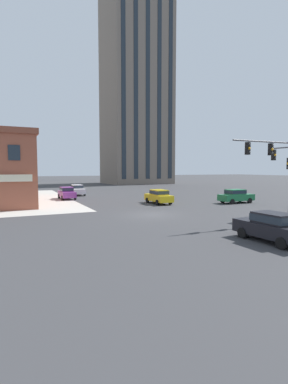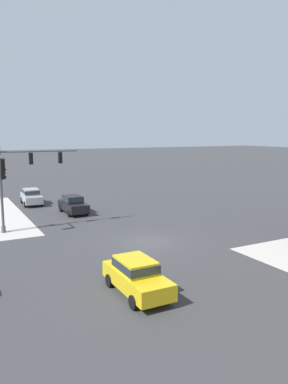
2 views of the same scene
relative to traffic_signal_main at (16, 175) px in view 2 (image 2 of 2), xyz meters
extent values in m
plane|color=#38383A|center=(-7.48, 7.17, -4.42)|extent=(320.00, 320.00, 0.00)
cylinder|color=#4C4C51|center=(1.13, -0.20, -4.17)|extent=(0.32, 0.32, 0.50)
cylinder|color=#4C4C51|center=(1.13, -0.20, -1.01)|extent=(0.20, 0.20, 6.82)
cylinder|color=#4C4C51|center=(-1.86, -0.20, 1.76)|extent=(5.99, 0.12, 0.12)
cylinder|color=#4C4C51|center=(1.13, 0.70, 1.46)|extent=(0.11, 1.80, 0.11)
cube|color=black|center=(-1.17, -0.20, 1.21)|extent=(0.28, 0.28, 0.90)
sphere|color=#282828|center=(-1.17, -0.36, 1.49)|extent=(0.18, 0.18, 0.18)
sphere|color=orange|center=(-1.17, -0.36, 1.21)|extent=(0.18, 0.18, 0.18)
sphere|color=#282828|center=(-1.17, -0.36, 0.93)|extent=(0.18, 0.18, 0.18)
cube|color=black|center=(-3.48, -0.20, 1.21)|extent=(0.28, 0.28, 0.90)
sphere|color=#282828|center=(-3.48, -0.36, 1.49)|extent=(0.18, 0.18, 0.18)
sphere|color=orange|center=(-3.48, -0.36, 1.21)|extent=(0.18, 0.18, 0.18)
sphere|color=#282828|center=(-3.48, -0.36, 0.93)|extent=(0.18, 0.18, 0.18)
cube|color=black|center=(0.93, -0.20, 0.16)|extent=(0.28, 0.28, 0.90)
sphere|color=#282828|center=(0.77, -0.20, 0.44)|extent=(0.18, 0.18, 0.18)
sphere|color=orange|center=(0.77, -0.20, 0.16)|extent=(0.18, 0.18, 0.18)
sphere|color=#282828|center=(0.77, -0.20, -0.12)|extent=(0.18, 0.18, 0.18)
cube|color=black|center=(1.13, 1.50, 0.91)|extent=(0.28, 0.28, 0.90)
sphere|color=#282828|center=(1.13, 1.34, 1.19)|extent=(0.18, 0.18, 0.18)
sphere|color=orange|center=(1.13, 1.34, 0.91)|extent=(0.18, 0.18, 0.18)
sphere|color=#282828|center=(1.13, 1.34, 0.63)|extent=(0.18, 0.18, 0.18)
cube|color=#99999E|center=(-3.15, -10.95, -3.72)|extent=(1.98, 4.48, 0.76)
cube|color=#99999E|center=(-3.16, -11.10, -3.04)|extent=(1.60, 2.19, 0.60)
cube|color=#232D38|center=(-3.16, -11.10, -3.04)|extent=(1.64, 2.28, 0.40)
cylinder|color=black|center=(-3.92, -9.54, -4.10)|extent=(0.25, 0.65, 0.64)
cylinder|color=black|center=(-2.25, -9.63, -4.10)|extent=(0.25, 0.65, 0.64)
cylinder|color=black|center=(-4.06, -12.27, -4.10)|extent=(0.25, 0.65, 0.64)
cylinder|color=black|center=(-2.39, -12.35, -4.10)|extent=(0.25, 0.65, 0.64)
cube|color=black|center=(-5.75, -4.48, -3.72)|extent=(1.79, 4.41, 0.76)
cube|color=black|center=(-5.75, -4.63, -3.04)|extent=(1.51, 2.12, 0.60)
cube|color=#232D38|center=(-5.75, -4.63, -3.04)|extent=(1.55, 2.21, 0.40)
cylinder|color=black|center=(-6.60, -3.13, -4.10)|extent=(0.22, 0.64, 0.64)
cylinder|color=black|center=(-4.93, -3.11, -4.10)|extent=(0.22, 0.64, 0.64)
cylinder|color=black|center=(-6.58, -5.85, -4.10)|extent=(0.22, 0.64, 0.64)
cylinder|color=black|center=(-4.91, -5.84, -4.10)|extent=(0.22, 0.64, 0.64)
cube|color=gold|center=(-2.91, 14.49, -3.72)|extent=(1.80, 4.41, 0.76)
cube|color=gold|center=(-2.92, 14.34, -3.04)|extent=(1.51, 2.12, 0.60)
cube|color=#232D38|center=(-2.92, 14.34, -3.04)|extent=(1.55, 2.21, 0.40)
cylinder|color=black|center=(-3.74, 15.86, -4.10)|extent=(0.23, 0.64, 0.64)
cylinder|color=black|center=(-2.07, 15.85, -4.10)|extent=(0.23, 0.64, 0.64)
cylinder|color=black|center=(-3.76, 13.13, -4.10)|extent=(0.23, 0.64, 0.64)
cylinder|color=black|center=(-2.09, 13.12, -4.10)|extent=(0.23, 0.64, 0.64)
camera|label=1|loc=(-19.19, -16.05, -0.30)|focal=27.05mm
camera|label=2|loc=(4.65, 29.41, 3.11)|focal=34.79mm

